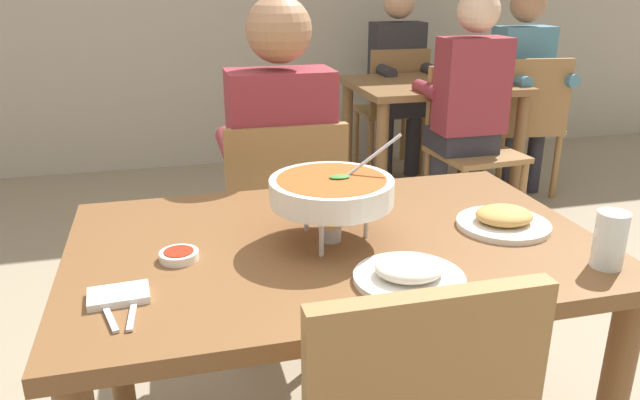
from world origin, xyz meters
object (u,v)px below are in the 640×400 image
Objects in this scene: patron_bg_left at (398,71)px; appetizer_plate at (504,220)px; curry_bowl at (332,191)px; sauce_dish at (179,255)px; patron_bg_right at (467,98)px; patron_bg_middle at (523,79)px; chair_bg_left at (393,103)px; dining_table_far at (431,103)px; diner_main at (280,160)px; drink_glass at (609,243)px; dining_table_main at (335,279)px; rice_plate at (409,273)px; chair_bg_middle at (527,119)px; chair_diner_main at (283,224)px; chair_bg_right at (468,137)px.

appetizer_plate is at bearing -105.79° from patron_bg_left.
curry_bowl is 3.69× the size of sauce_dish.
patron_bg_middle is at bearing 38.18° from patron_bg_right.
chair_bg_left reaches higher than sauce_dish.
curry_bowl is 0.33× the size of dining_table_far.
drink_glass is (0.55, -1.03, 0.06)m from diner_main.
dining_table_main is 2.03m from patron_bg_right.
rice_plate is at bearing -70.15° from dining_table_main.
diner_main is at bearing -144.70° from chair_bg_middle.
chair_diner_main is 6.92× the size of drink_glass.
appetizer_plate is at bearing -114.41° from patron_bg_right.
sauce_dish is 2.73m from dining_table_far.
diner_main reaches higher than chair_bg_middle.
dining_table_main is 2.76m from chair_bg_middle.
chair_bg_left is at bearing 66.16° from dining_table_main.
rice_plate is at bearing -110.45° from chair_bg_left.
chair_diner_main is 0.90m from appetizer_plate.
dining_table_far is 0.48m from chair_bg_right.
chair_bg_middle is at bearing 60.96° from drink_glass.
rice_plate is (0.09, -0.26, 0.13)m from dining_table_main.
patron_bg_right is (1.20, 1.63, 0.11)m from dining_table_main.
patron_bg_left reaches higher than appetizer_plate.
chair_diner_main is 1.00m from rice_plate.
dining_table_far is 0.56m from chair_bg_left.
chair_bg_left reaches higher than drink_glass.
drink_glass is at bearing -102.21° from chair_bg_left.
chair_bg_left is at bearing 120.34° from patron_bg_left.
dining_table_far is at bearing 60.18° from curry_bowl.
patron_bg_middle is (0.64, -0.54, 0.00)m from patron_bg_left.
diner_main is 1.00× the size of patron_bg_middle.
patron_bg_middle is (1.77, 2.41, -0.02)m from rice_plate.
sauce_dish is (-0.38, -0.73, 0.25)m from chair_diner_main.
dining_table_main is 0.47m from appetizer_plate.
chair_bg_middle is (1.85, 1.34, 0.00)m from chair_diner_main.
drink_glass is at bearing -102.58° from patron_bg_left.
appetizer_plate is (0.44, -0.77, 0.02)m from diner_main.
curry_bowl is at bearing 152.59° from drink_glass.
chair_bg_right is 0.25m from patron_bg_right.
chair_diner_main is 0.69× the size of patron_bg_right.
chair_bg_middle is 0.26m from patron_bg_middle.
rice_plate is 0.18× the size of patron_bg_left.
rice_plate is 2.99m from patron_bg_middle.
appetizer_plate is (0.46, -0.03, -0.11)m from curry_bowl.
curry_bowl is 0.37× the size of chair_bg_middle.
diner_main is 0.85m from sauce_dish.
curry_bowl is at bearing -150.56° from dining_table_main.
chair_diner_main reaches higher than sauce_dish.
chair_bg_right is at bearing 37.49° from diner_main.
appetizer_plate is 0.27× the size of chair_bg_left.
sauce_dish is 3.12m from patron_bg_middle.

